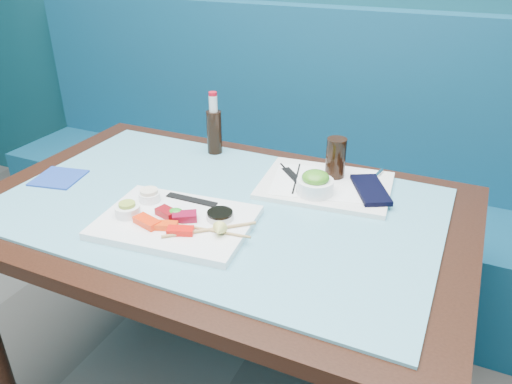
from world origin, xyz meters
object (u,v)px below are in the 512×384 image
at_px(sashimi_plate, 176,222).
at_px(serving_tray, 326,185).
at_px(cola_glass, 336,158).
at_px(blue_napkin, 59,178).
at_px(cola_bottle_body, 214,132).
at_px(dining_table, 219,231).
at_px(seaweed_bowl, 315,186).
at_px(booth_bench, 309,196).

bearing_deg(sashimi_plate, serving_tray, 46.40).
relative_size(cola_glass, blue_napkin, 0.91).
bearing_deg(cola_bottle_body, dining_table, -60.14).
bearing_deg(blue_napkin, cola_bottle_body, 48.60).
relative_size(sashimi_plate, seaweed_bowl, 3.70).
bearing_deg(dining_table, seaweed_bowl, 32.56).
height_order(serving_tray, seaweed_bowl, seaweed_bowl).
height_order(seaweed_bowl, cola_bottle_body, cola_bottle_body).
distance_m(booth_bench, blue_napkin, 1.12).
relative_size(booth_bench, dining_table, 2.14).
distance_m(cola_glass, blue_napkin, 0.86).
xyz_separation_m(dining_table, cola_glass, (0.26, 0.28, 0.17)).
bearing_deg(seaweed_bowl, cola_glass, 81.25).
relative_size(sashimi_plate, blue_napkin, 2.86).
bearing_deg(seaweed_bowl, cola_bottle_body, 157.62).
distance_m(sashimi_plate, cola_glass, 0.53).
xyz_separation_m(dining_table, cola_bottle_body, (-0.19, 0.33, 0.17)).
height_order(serving_tray, cola_glass, cola_glass).
bearing_deg(dining_table, cola_glass, 47.57).
relative_size(cola_bottle_body, blue_napkin, 1.08).
bearing_deg(booth_bench, serving_tray, -68.01).
relative_size(dining_table, seaweed_bowl, 13.14).
bearing_deg(seaweed_bowl, dining_table, -147.44).
distance_m(seaweed_bowl, cola_glass, 0.14).
bearing_deg(cola_bottle_body, seaweed_bowl, -22.38).
relative_size(seaweed_bowl, cola_glass, 0.85).
distance_m(serving_tray, cola_glass, 0.09).
xyz_separation_m(cola_bottle_body, blue_napkin, (-0.34, -0.39, -0.07)).
xyz_separation_m(dining_table, serving_tray, (0.25, 0.23, 0.10)).
height_order(dining_table, cola_glass, cola_glass).
height_order(booth_bench, sashimi_plate, booth_bench).
bearing_deg(sashimi_plate, dining_table, 67.99).
height_order(seaweed_bowl, cola_glass, cola_glass).
bearing_deg(booth_bench, dining_table, -90.00).
height_order(dining_table, serving_tray, serving_tray).
relative_size(cola_glass, cola_bottle_body, 0.84).
xyz_separation_m(cola_glass, cola_bottle_body, (-0.44, 0.04, -0.00)).
xyz_separation_m(dining_table, seaweed_bowl, (0.24, 0.15, 0.13)).
relative_size(seaweed_bowl, cola_bottle_body, 0.72).
xyz_separation_m(seaweed_bowl, cola_bottle_body, (-0.42, 0.17, 0.04)).
distance_m(cola_bottle_body, blue_napkin, 0.52).
relative_size(serving_tray, blue_napkin, 2.78).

